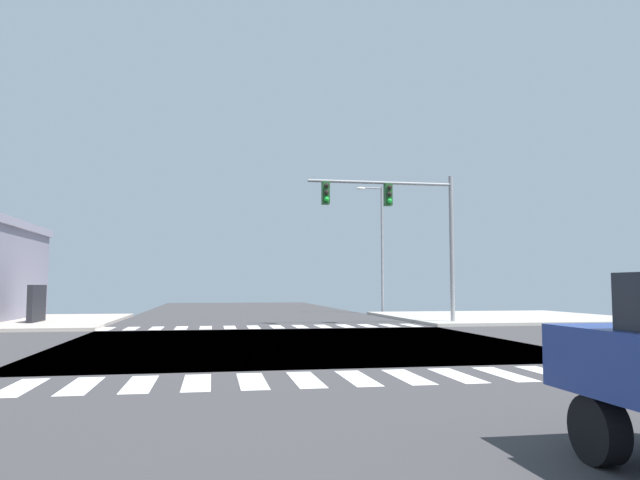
# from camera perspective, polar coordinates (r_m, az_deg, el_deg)

# --- Properties ---
(ground) EXTENTS (90.00, 90.00, 0.05)m
(ground) POSITION_cam_1_polar(r_m,az_deg,el_deg) (18.85, -2.51, -9.78)
(ground) COLOR #3C3A3B
(sidewalk_corner_ne) EXTENTS (12.00, 12.00, 0.14)m
(sidewalk_corner_ne) POSITION_cam_1_polar(r_m,az_deg,el_deg) (34.34, 16.84, -6.99)
(sidewalk_corner_ne) COLOR #B2ADA3
(sidewalk_corner_ne) RESTS_ON ground
(crosswalk_near) EXTENTS (13.50, 2.00, 0.01)m
(crosswalk_near) POSITION_cam_1_polar(r_m,az_deg,el_deg) (11.65, 1.12, -13.01)
(crosswalk_near) COLOR white
(crosswalk_near) RESTS_ON ground
(crosswalk_far) EXTENTS (13.50, 2.00, 0.01)m
(crosswalk_far) POSITION_cam_1_polar(r_m,az_deg,el_deg) (26.06, -5.21, -8.20)
(crosswalk_far) COLOR white
(crosswalk_far) RESTS_ON ground
(traffic_signal_mast) EXTENTS (6.84, 0.55, 6.84)m
(traffic_signal_mast) POSITION_cam_1_polar(r_m,az_deg,el_deg) (27.64, 7.37, 2.54)
(traffic_signal_mast) COLOR gray
(traffic_signal_mast) RESTS_ON ground
(street_lamp) EXTENTS (1.78, 0.32, 8.17)m
(street_lamp) POSITION_cam_1_polar(r_m,az_deg,el_deg) (38.90, 5.57, 0.26)
(street_lamp) COLOR gray
(street_lamp) RESTS_ON ground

